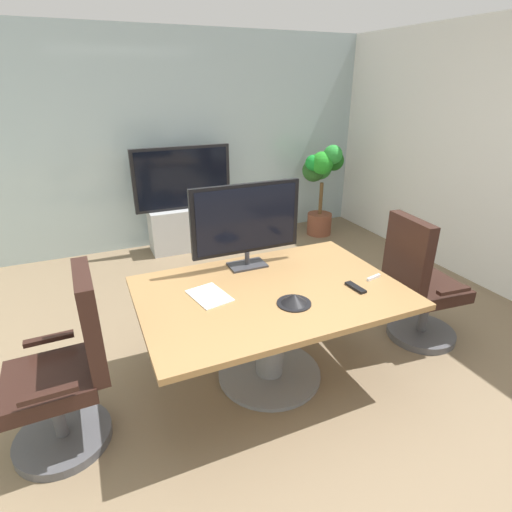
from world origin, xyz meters
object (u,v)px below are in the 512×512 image
(office_chair_right, at_px, (419,291))
(potted_plant, at_px, (321,177))
(tv_monitor, at_px, (246,221))
(remote_control, at_px, (356,287))
(conference_table, at_px, (270,314))
(wall_display_unit, at_px, (185,216))
(office_chair_left, at_px, (68,377))
(conference_phone, at_px, (294,300))

(office_chair_right, height_order, potted_plant, potted_plant)
(tv_monitor, bearing_deg, remote_control, -50.21)
(conference_table, height_order, remote_control, remote_control)
(wall_display_unit, distance_m, remote_control, 2.94)
(remote_control, bearing_deg, office_chair_left, 169.77)
(tv_monitor, bearing_deg, conference_table, -90.06)
(wall_display_unit, bearing_deg, remote_control, -80.89)
(conference_table, height_order, office_chair_left, office_chair_left)
(conference_table, relative_size, wall_display_unit, 1.34)
(conference_table, distance_m, office_chair_left, 1.32)
(office_chair_left, xyz_separation_m, wall_display_unit, (1.39, 2.71, -0.01))
(tv_monitor, distance_m, remote_control, 0.91)
(potted_plant, xyz_separation_m, remote_control, (-1.41, -2.69, -0.09))
(office_chair_left, relative_size, tv_monitor, 1.30)
(office_chair_right, height_order, wall_display_unit, wall_display_unit)
(conference_table, xyz_separation_m, remote_control, (0.54, -0.22, 0.20))
(conference_phone, bearing_deg, tv_monitor, 94.74)
(conference_table, relative_size, office_chair_right, 1.61)
(tv_monitor, relative_size, conference_phone, 3.82)
(office_chair_right, bearing_deg, wall_display_unit, 29.54)
(potted_plant, xyz_separation_m, conference_phone, (-1.89, -2.70, -0.06))
(office_chair_right, height_order, remote_control, office_chair_right)
(office_chair_left, relative_size, remote_control, 6.41)
(conference_table, bearing_deg, remote_control, -22.01)
(remote_control, bearing_deg, conference_phone, 176.33)
(potted_plant, bearing_deg, tv_monitor, -133.59)
(conference_table, bearing_deg, tv_monitor, 89.94)
(potted_plant, bearing_deg, wall_display_unit, 174.07)
(wall_display_unit, relative_size, remote_control, 7.71)
(potted_plant, bearing_deg, remote_control, -117.68)
(tv_monitor, relative_size, remote_control, 4.94)
(wall_display_unit, bearing_deg, office_chair_right, -65.60)
(office_chair_right, bearing_deg, conference_table, 92.42)
(tv_monitor, height_order, potted_plant, tv_monitor)
(office_chair_right, bearing_deg, office_chair_left, 94.76)
(wall_display_unit, bearing_deg, tv_monitor, -91.88)
(conference_table, relative_size, remote_control, 10.35)
(office_chair_left, distance_m, office_chair_right, 2.63)
(conference_table, relative_size, potted_plant, 1.40)
(office_chair_left, xyz_separation_m, potted_plant, (3.26, 2.52, 0.36))
(office_chair_right, distance_m, remote_control, 0.84)
(conference_phone, bearing_deg, conference_table, 103.53)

